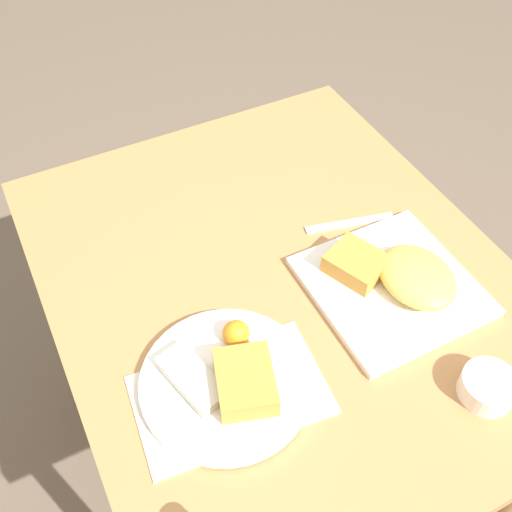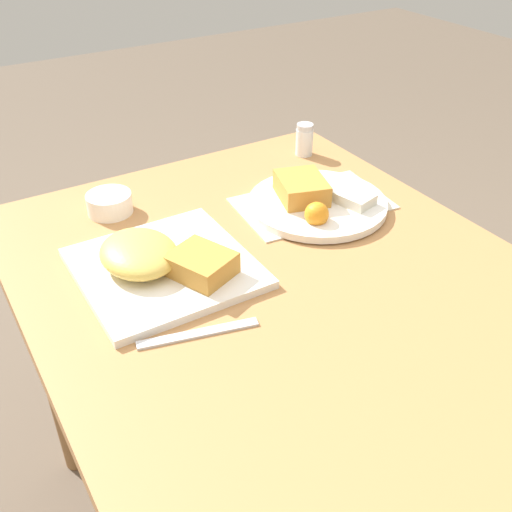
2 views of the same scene
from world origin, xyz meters
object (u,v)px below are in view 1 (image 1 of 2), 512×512
object	(u,v)px
plate_square_near	(396,280)
plate_oval_far	(228,379)
butter_knife	(350,223)
sauce_ramekin	(488,387)

from	to	relation	value
plate_square_near	plate_oval_far	xyz separation A→B (m)	(-0.04, 0.34, -0.00)
plate_square_near	butter_knife	world-z (taller)	plate_square_near
plate_oval_far	butter_knife	bearing A→B (deg)	-59.65
plate_oval_far	sauce_ramekin	world-z (taller)	plate_oval_far
sauce_ramekin	plate_square_near	bearing A→B (deg)	0.32
plate_oval_far	butter_knife	world-z (taller)	plate_oval_far
plate_square_near	plate_oval_far	distance (m)	0.34
butter_knife	sauce_ramekin	bearing A→B (deg)	101.74
plate_square_near	butter_knife	size ratio (longest dim) A/B	1.55
butter_knife	plate_oval_far	bearing A→B (deg)	44.11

